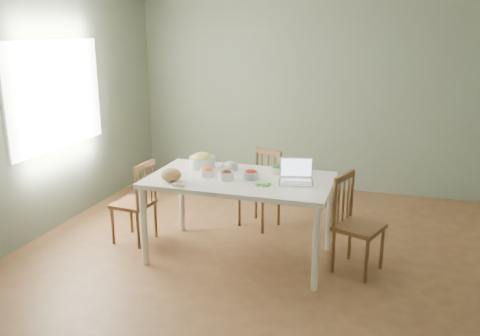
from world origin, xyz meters
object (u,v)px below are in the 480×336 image
(chair_left, at_px, (133,202))
(bread_boule, at_px, (171,175))
(bowl_squash, at_px, (202,160))
(chair_far, at_px, (259,190))
(dining_table, at_px, (240,218))
(chair_right, at_px, (359,225))
(laptop, at_px, (296,172))

(chair_left, bearing_deg, bread_boule, 66.72)
(bowl_squash, bearing_deg, chair_far, 54.19)
(dining_table, bearing_deg, bread_boule, -153.28)
(bread_boule, height_order, bowl_squash, bowl_squash)
(dining_table, xyz_separation_m, bread_boule, (-0.59, -0.29, 0.48))
(chair_left, xyz_separation_m, bowl_squash, (0.72, 0.19, 0.46))
(dining_table, xyz_separation_m, bowl_squash, (-0.48, 0.23, 0.49))
(chair_right, distance_m, bowl_squash, 1.70)
(chair_right, bearing_deg, laptop, 114.88)
(chair_left, relative_size, chair_right, 0.96)
(chair_right, distance_m, laptop, 0.77)
(dining_table, distance_m, bowl_squash, 0.73)
(dining_table, relative_size, chair_right, 1.91)
(bread_boule, height_order, laptop, laptop)
(chair_right, bearing_deg, dining_table, 112.67)
(bowl_squash, bearing_deg, dining_table, -25.75)
(chair_left, distance_m, bowl_squash, 0.88)
(chair_left, height_order, bread_boule, bread_boule)
(chair_left, height_order, laptop, laptop)
(laptop, bearing_deg, chair_left, 167.32)
(bowl_squash, distance_m, laptop, 1.06)
(bread_boule, xyz_separation_m, bowl_squash, (0.10, 0.53, 0.02))
(chair_far, height_order, chair_right, chair_right)
(chair_left, bearing_deg, chair_right, 95.37)
(bread_boule, distance_m, bowl_squash, 0.54)
(chair_far, bearing_deg, laptop, -33.60)
(dining_table, distance_m, bread_boule, 0.81)
(laptop, bearing_deg, bowl_squash, 155.88)
(chair_right, bearing_deg, bowl_squash, 103.73)
(chair_far, height_order, bread_boule, bread_boule)
(bread_boule, xyz_separation_m, laptop, (1.13, 0.30, 0.05))
(laptop, bearing_deg, chair_right, -6.65)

